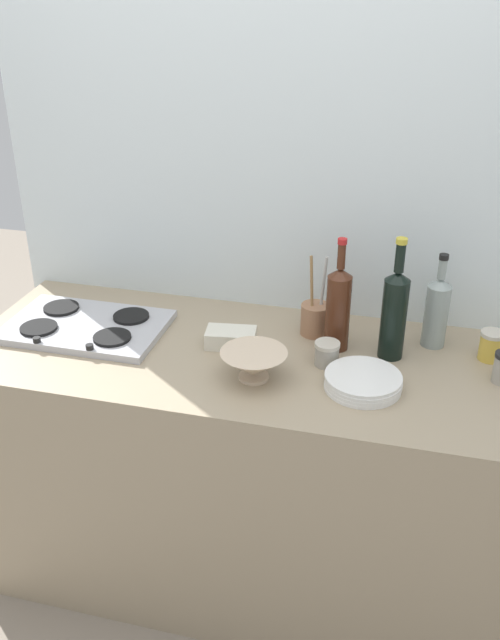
{
  "coord_description": "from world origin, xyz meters",
  "views": [
    {
      "loc": [
        0.46,
        -1.79,
        1.98
      ],
      "look_at": [
        0.0,
        0.0,
        1.02
      ],
      "focal_mm": 38.73,
      "sensor_mm": 36.0,
      "label": 1
    }
  ],
  "objects_px": {
    "utensil_crock": "(315,318)",
    "condiment_jar_front": "(491,346)",
    "wine_bottle_leftmost": "(394,312)",
    "wine_bottle_mid_right": "(338,307)",
    "butter_dish": "(231,338)",
    "wine_bottle_mid_left": "(437,311)",
    "stovetop_hob": "(86,326)",
    "condiment_jar_rear": "(327,353)",
    "plate_stack": "(363,382)",
    "mixing_bowl": "(254,364)"
  },
  "relations": [
    {
      "from": "utensil_crock",
      "to": "condiment_jar_front",
      "type": "distance_m",
      "value": 0.55
    },
    {
      "from": "wine_bottle_leftmost",
      "to": "utensil_crock",
      "type": "distance_m",
      "value": 0.28
    },
    {
      "from": "utensil_crock",
      "to": "wine_bottle_mid_right",
      "type": "bearing_deg",
      "value": -43.13
    },
    {
      "from": "utensil_crock",
      "to": "butter_dish",
      "type": "bearing_deg",
      "value": -149.15
    },
    {
      "from": "wine_bottle_mid_left",
      "to": "butter_dish",
      "type": "distance_m",
      "value": 0.65
    },
    {
      "from": "stovetop_hob",
      "to": "condiment_jar_rear",
      "type": "distance_m",
      "value": 0.8
    },
    {
      "from": "stovetop_hob",
      "to": "condiment_jar_rear",
      "type": "xyz_separation_m",
      "value": [
        0.8,
        -0.02,
        0.02
      ]
    },
    {
      "from": "wine_bottle_mid_left",
      "to": "utensil_crock",
      "type": "distance_m",
      "value": 0.38
    },
    {
      "from": "wine_bottle_leftmost",
      "to": "condiment_jar_rear",
      "type": "relative_size",
      "value": 5.06
    },
    {
      "from": "plate_stack",
      "to": "condiment_jar_front",
      "type": "distance_m",
      "value": 0.44
    },
    {
      "from": "utensil_crock",
      "to": "condiment_jar_front",
      "type": "relative_size",
      "value": 2.88
    },
    {
      "from": "mixing_bowl",
      "to": "condiment_jar_front",
      "type": "bearing_deg",
      "value": 23.06
    },
    {
      "from": "mixing_bowl",
      "to": "utensil_crock",
      "type": "bearing_deg",
      "value": 68.28
    },
    {
      "from": "wine_bottle_mid_right",
      "to": "butter_dish",
      "type": "height_order",
      "value": "wine_bottle_mid_right"
    },
    {
      "from": "condiment_jar_rear",
      "to": "wine_bottle_leftmost",
      "type": "bearing_deg",
      "value": 27.97
    },
    {
      "from": "wine_bottle_mid_left",
      "to": "butter_dish",
      "type": "relative_size",
      "value": 1.97
    },
    {
      "from": "wine_bottle_leftmost",
      "to": "butter_dish",
      "type": "distance_m",
      "value": 0.51
    },
    {
      "from": "plate_stack",
      "to": "condiment_jar_rear",
      "type": "relative_size",
      "value": 2.92
    },
    {
      "from": "butter_dish",
      "to": "condiment_jar_front",
      "type": "distance_m",
      "value": 0.8
    },
    {
      "from": "stovetop_hob",
      "to": "plate_stack",
      "type": "xyz_separation_m",
      "value": [
        0.92,
        -0.13,
        0.01
      ]
    },
    {
      "from": "butter_dish",
      "to": "condiment_jar_rear",
      "type": "height_order",
      "value": "condiment_jar_rear"
    },
    {
      "from": "plate_stack",
      "to": "wine_bottle_leftmost",
      "type": "distance_m",
      "value": 0.25
    },
    {
      "from": "plate_stack",
      "to": "mixing_bowl",
      "type": "height_order",
      "value": "mixing_bowl"
    },
    {
      "from": "stovetop_hob",
      "to": "condiment_jar_front",
      "type": "xyz_separation_m",
      "value": [
        1.28,
        0.13,
        0.03
      ]
    },
    {
      "from": "butter_dish",
      "to": "condiment_jar_front",
      "type": "bearing_deg",
      "value": 8.32
    },
    {
      "from": "wine_bottle_mid_left",
      "to": "wine_bottle_mid_right",
      "type": "distance_m",
      "value": 0.31
    },
    {
      "from": "wine_bottle_mid_left",
      "to": "condiment_jar_rear",
      "type": "xyz_separation_m",
      "value": [
        -0.31,
        -0.2,
        -0.08
      ]
    },
    {
      "from": "mixing_bowl",
      "to": "condiment_jar_front",
      "type": "relative_size",
      "value": 2.1
    },
    {
      "from": "wine_bottle_mid_right",
      "to": "condiment_jar_front",
      "type": "xyz_separation_m",
      "value": [
        0.46,
        0.05,
        -0.09
      ]
    },
    {
      "from": "plate_stack",
      "to": "wine_bottle_leftmost",
      "type": "bearing_deg",
      "value": 73.46
    },
    {
      "from": "butter_dish",
      "to": "condiment_jar_front",
      "type": "height_order",
      "value": "condiment_jar_front"
    },
    {
      "from": "wine_bottle_mid_right",
      "to": "condiment_jar_front",
      "type": "relative_size",
      "value": 3.9
    },
    {
      "from": "plate_stack",
      "to": "condiment_jar_front",
      "type": "xyz_separation_m",
      "value": [
        0.36,
        0.26,
        0.03
      ]
    },
    {
      "from": "wine_bottle_leftmost",
      "to": "mixing_bowl",
      "type": "distance_m",
      "value": 0.45
    },
    {
      "from": "wine_bottle_mid_left",
      "to": "condiment_jar_front",
      "type": "xyz_separation_m",
      "value": [
        0.17,
        -0.05,
        -0.07
      ]
    },
    {
      "from": "wine_bottle_mid_right",
      "to": "mixing_bowl",
      "type": "distance_m",
      "value": 0.33
    },
    {
      "from": "condiment_jar_front",
      "to": "wine_bottle_mid_right",
      "type": "bearing_deg",
      "value": -174.4
    },
    {
      "from": "mixing_bowl",
      "to": "condiment_jar_rear",
      "type": "bearing_deg",
      "value": 34.61
    },
    {
      "from": "wine_bottle_leftmost",
      "to": "condiment_jar_rear",
      "type": "bearing_deg",
      "value": -152.03
    },
    {
      "from": "stovetop_hob",
      "to": "wine_bottle_mid_left",
      "type": "xyz_separation_m",
      "value": [
        1.11,
        0.18,
        0.11
      ]
    },
    {
      "from": "utensil_crock",
      "to": "wine_bottle_mid_left",
      "type": "bearing_deg",
      "value": 3.06
    },
    {
      "from": "condiment_jar_rear",
      "to": "butter_dish",
      "type": "bearing_deg",
      "value": 173.27
    },
    {
      "from": "plate_stack",
      "to": "wine_bottle_mid_left",
      "type": "relative_size",
      "value": 0.72
    },
    {
      "from": "wine_bottle_mid_left",
      "to": "mixing_bowl",
      "type": "distance_m",
      "value": 0.61
    },
    {
      "from": "wine_bottle_mid_right",
      "to": "condiment_jar_front",
      "type": "bearing_deg",
      "value": 5.6
    },
    {
      "from": "stovetop_hob",
      "to": "condiment_jar_front",
      "type": "relative_size",
      "value": 5.51
    },
    {
      "from": "plate_stack",
      "to": "utensil_crock",
      "type": "distance_m",
      "value": 0.35
    },
    {
      "from": "plate_stack",
      "to": "wine_bottle_mid_left",
      "type": "bearing_deg",
      "value": 59.0
    },
    {
      "from": "wine_bottle_mid_left",
      "to": "utensil_crock",
      "type": "height_order",
      "value": "wine_bottle_mid_left"
    },
    {
      "from": "wine_bottle_mid_right",
      "to": "condiment_jar_rear",
      "type": "bearing_deg",
      "value": -96.6
    }
  ]
}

